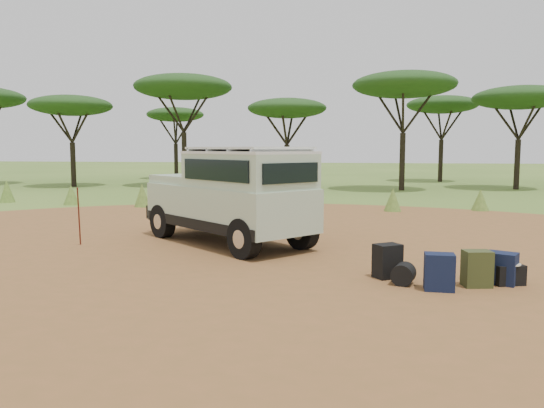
% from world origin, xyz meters
% --- Properties ---
extents(ground, '(140.00, 140.00, 0.00)m').
position_xyz_m(ground, '(0.00, 0.00, 0.00)').
color(ground, '#4C6B26').
rests_on(ground, ground).
extents(dirt_clearing, '(23.00, 23.00, 0.01)m').
position_xyz_m(dirt_clearing, '(0.00, 0.00, 0.00)').
color(dirt_clearing, brown).
rests_on(dirt_clearing, ground).
extents(grass_fringe, '(36.60, 1.60, 0.90)m').
position_xyz_m(grass_fringe, '(0.12, 8.67, 0.40)').
color(grass_fringe, '#4C6B26').
rests_on(grass_fringe, ground).
extents(acacia_treeline, '(46.70, 13.20, 6.26)m').
position_xyz_m(acacia_treeline, '(0.75, 19.81, 4.87)').
color(acacia_treeline, black).
rests_on(acacia_treeline, ground).
extents(safari_vehicle, '(4.51, 4.21, 2.18)m').
position_xyz_m(safari_vehicle, '(-0.94, 1.44, 1.05)').
color(safari_vehicle, '#ACC1A5').
rests_on(safari_vehicle, ground).
extents(walking_staff, '(0.19, 0.34, 1.31)m').
position_xyz_m(walking_staff, '(-4.19, 0.64, 0.66)').
color(walking_staff, maroon).
rests_on(walking_staff, ground).
extents(backpack_black, '(0.52, 0.49, 0.57)m').
position_xyz_m(backpack_black, '(2.35, -1.20, 0.29)').
color(backpack_black, black).
rests_on(backpack_black, ground).
extents(backpack_navy, '(0.45, 0.33, 0.57)m').
position_xyz_m(backpack_navy, '(3.09, -1.87, 0.28)').
color(backpack_navy, '#131B3C').
rests_on(backpack_navy, ground).
extents(backpack_olive, '(0.46, 0.37, 0.57)m').
position_xyz_m(backpack_olive, '(3.69, -1.56, 0.29)').
color(backpack_olive, '#393F1D').
rests_on(backpack_olive, ground).
extents(duffel_navy, '(0.56, 0.51, 0.51)m').
position_xyz_m(duffel_navy, '(4.11, -1.32, 0.25)').
color(duffel_navy, '#131B3C').
rests_on(duffel_navy, ground).
extents(hard_case, '(0.54, 0.45, 0.33)m').
position_xyz_m(hard_case, '(4.20, -1.32, 0.16)').
color(hard_case, black).
rests_on(hard_case, ground).
extents(stuff_sack, '(0.42, 0.42, 0.34)m').
position_xyz_m(stuff_sack, '(2.58, -1.61, 0.17)').
color(stuff_sack, black).
rests_on(stuff_sack, ground).
extents(safari_hat, '(0.39, 0.39, 0.11)m').
position_xyz_m(safari_hat, '(4.20, -1.32, 0.37)').
color(safari_hat, beige).
rests_on(safari_hat, hard_case).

